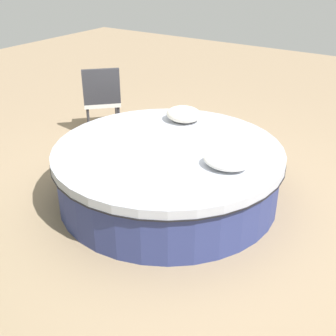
# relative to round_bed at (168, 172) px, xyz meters

# --- Properties ---
(ground_plane) EXTENTS (16.00, 16.00, 0.00)m
(ground_plane) POSITION_rel_round_bed_xyz_m (0.00, 0.00, -0.31)
(ground_plane) COLOR #9E8466
(round_bed) EXTENTS (2.45, 2.45, 0.60)m
(round_bed) POSITION_rel_round_bed_xyz_m (0.00, 0.00, 0.00)
(round_bed) COLOR navy
(round_bed) RESTS_ON ground_plane
(throw_pillow_0) EXTENTS (0.46, 0.36, 0.14)m
(throw_pillow_0) POSITION_rel_round_bed_xyz_m (0.71, -0.06, 0.36)
(throw_pillow_0) COLOR white
(throw_pillow_0) RESTS_ON round_bed
(throw_pillow_1) EXTENTS (0.43, 0.39, 0.18)m
(throw_pillow_1) POSITION_rel_round_bed_xyz_m (-0.28, 0.75, 0.38)
(throw_pillow_1) COLOR silver
(throw_pillow_1) RESTS_ON round_bed
(patio_chair) EXTENTS (0.72, 0.72, 0.98)m
(patio_chair) POSITION_rel_round_bed_xyz_m (-1.85, 1.03, 0.25)
(patio_chair) COLOR #333338
(patio_chair) RESTS_ON ground_plane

